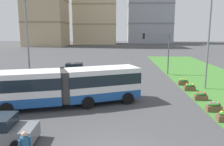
% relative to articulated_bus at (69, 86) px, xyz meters
% --- Properties ---
extents(articulated_bus, '(11.90, 6.25, 3.00)m').
position_rel_articulated_bus_xyz_m(articulated_bus, '(0.00, 0.00, 0.00)').
color(articulated_bus, white).
rests_on(articulated_bus, ground).
extents(car_black_sedan, '(4.55, 2.35, 1.58)m').
position_rel_articulated_bus_xyz_m(car_black_sedan, '(-2.13, 13.69, -0.90)').
color(car_black_sedan, black).
rests_on(car_black_sedan, ground).
extents(flower_planter_2, '(1.10, 0.56, 0.74)m').
position_rel_articulated_bus_xyz_m(flower_planter_2, '(11.25, -1.26, -1.23)').
color(flower_planter_2, brown).
rests_on(flower_planter_2, grass_median).
extents(flower_planter_3, '(1.10, 0.56, 0.74)m').
position_rel_articulated_bus_xyz_m(flower_planter_3, '(11.25, 1.62, -1.23)').
color(flower_planter_3, brown).
rests_on(flower_planter_3, grass_median).
extents(flower_planter_4, '(1.10, 0.56, 0.74)m').
position_rel_articulated_bus_xyz_m(flower_planter_4, '(11.25, 4.87, -1.23)').
color(flower_planter_4, brown).
rests_on(flower_planter_4, grass_median).
extents(flower_planter_5, '(1.10, 0.56, 0.74)m').
position_rel_articulated_bus_xyz_m(flower_planter_5, '(11.25, 7.32, -1.23)').
color(flower_planter_5, brown).
rests_on(flower_planter_5, grass_median).
extents(traffic_light_far_right, '(3.86, 0.28, 5.77)m').
position_rel_articulated_bus_xyz_m(traffic_light_far_right, '(9.57, 13.82, 2.33)').
color(traffic_light_far_right, '#474C51').
rests_on(traffic_light_far_right, ground).
extents(streetlight_left, '(0.70, 0.28, 9.18)m').
position_rel_articulated_bus_xyz_m(streetlight_left, '(-4.59, 3.53, 3.38)').
color(streetlight_left, slate).
rests_on(streetlight_left, ground).
extents(streetlight_median, '(0.70, 0.28, 9.90)m').
position_rel_articulated_bus_xyz_m(streetlight_median, '(13.15, 5.81, 3.74)').
color(streetlight_median, slate).
rests_on(streetlight_median, ground).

